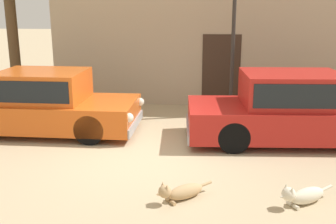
# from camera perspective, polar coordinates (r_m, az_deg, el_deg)

# --- Properties ---
(ground_plane) EXTENTS (80.00, 80.00, 0.00)m
(ground_plane) POSITION_cam_1_polar(r_m,az_deg,el_deg) (8.14, -3.63, -6.42)
(ground_plane) COLOR tan
(parked_sedan_nearest) EXTENTS (4.38, 1.84, 1.45)m
(parked_sedan_nearest) POSITION_cam_1_polar(r_m,az_deg,el_deg) (10.00, -16.76, 1.31)
(parked_sedan_nearest) COLOR #D15619
(parked_sedan_nearest) RESTS_ON ground_plane
(parked_sedan_second) EXTENTS (4.73, 2.08, 1.52)m
(parked_sedan_second) POSITION_cam_1_polar(r_m,az_deg,el_deg) (9.30, 16.81, 0.53)
(parked_sedan_second) COLOR #AD1E19
(parked_sedan_second) RESTS_ON ground_plane
(stray_dog_spotted) EXTENTS (0.87, 0.72, 0.36)m
(stray_dog_spotted) POSITION_cam_1_polar(r_m,az_deg,el_deg) (6.44, 1.79, -11.03)
(stray_dog_spotted) COLOR tan
(stray_dog_spotted) RESTS_ON ground_plane
(stray_dog_tan) EXTENTS (0.94, 0.64, 0.38)m
(stray_dog_tan) POSITION_cam_1_polar(r_m,az_deg,el_deg) (6.62, 18.30, -10.97)
(stray_dog_tan) COLOR beige
(stray_dog_tan) RESTS_ON ground_plane
(street_lamp) EXTENTS (0.22, 0.22, 3.98)m
(street_lamp) POSITION_cam_1_polar(r_m,az_deg,el_deg) (10.89, 9.18, 12.53)
(street_lamp) COLOR #2D2B28
(street_lamp) RESTS_ON ground_plane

